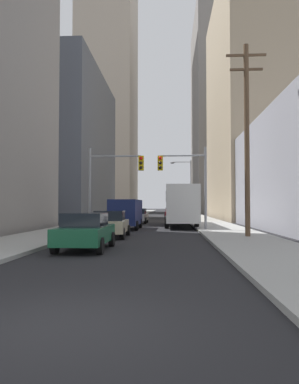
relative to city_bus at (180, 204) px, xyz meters
The scene contains 17 objects.
ground_plane 27.02m from the city_bus, 95.43° to the right, with size 400.00×400.00×0.00m, color black.
sidewalk_left 24.60m from the city_bus, 109.15° to the left, with size 3.84×160.00×0.15m, color #9E9E99.
sidewalk_right 23.43m from the city_bus, 82.77° to the left, with size 3.84×160.00×0.15m, color #9E9E99.
city_bus is the anchor object (origin of this frame).
cargo_van_navy 6.01m from the city_bus, 135.91° to the right, with size 2.16×5.25×2.26m.
sedan_green 18.04m from the city_bus, 103.98° to the right, with size 1.95×4.21×1.52m.
sedan_beige 12.31m from the city_bus, 110.62° to the right, with size 1.95×4.26×1.52m.
sedan_silver 6.64m from the city_bus, 130.02° to the left, with size 1.96×4.26×1.52m.
sedan_maroon 19.16m from the city_bus, 92.19° to the left, with size 1.95×4.21×1.52m.
traffic_signal_near_left 8.15m from the city_bus, 129.53° to the right, with size 4.02×0.44×6.00m.
traffic_signal_near_right 6.42m from the city_bus, 88.64° to the right, with size 3.50×0.44×6.00m.
utility_pole_right 13.06m from the city_bus, 74.60° to the right, with size 2.20×0.28×10.75m.
street_lamp_right 14.14m from the city_bus, 84.70° to the left, with size 2.69×0.32×7.50m.
building_left_mid_office 26.34m from the city_bus, 133.96° to the left, with size 14.08×23.96×20.15m, color #4C515B.
building_left_far_tower 75.80m from the city_bus, 104.98° to the left, with size 14.31×22.33×65.88m, color #B7A893.
building_right_mid_block 28.46m from the city_bus, 48.56° to the left, with size 22.13×25.22×31.29m, color tan.
building_right_far_highrise 66.13m from the city_bus, 74.88° to the left, with size 21.98×27.72×49.18m, color gray.
Camera 1 is at (1.67, -5.52, 1.82)m, focal length 34.34 mm.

